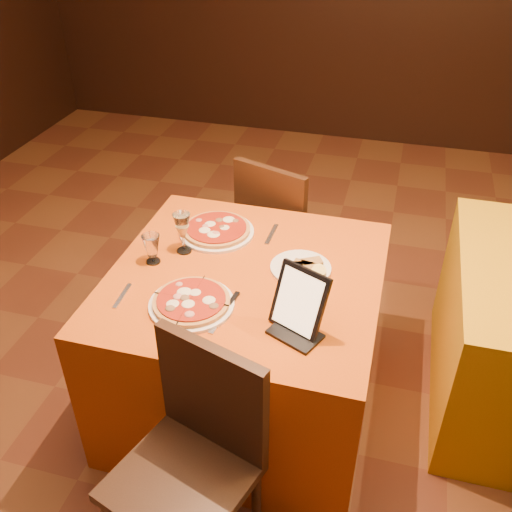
% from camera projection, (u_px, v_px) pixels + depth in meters
% --- Properties ---
extents(floor, '(6.00, 7.00, 0.01)m').
position_uv_depth(floor, '(275.00, 437.00, 2.58)').
color(floor, '#5E2D19').
rests_on(floor, ground).
extents(main_table, '(1.10, 1.10, 0.75)m').
position_uv_depth(main_table, '(246.00, 341.00, 2.55)').
color(main_table, '#C04C0C').
rests_on(main_table, floor).
extents(chair_main_near, '(0.46, 0.46, 0.91)m').
position_uv_depth(chair_main_near, '(181.00, 480.00, 1.88)').
color(chair_main_near, black).
rests_on(chair_main_near, floor).
extents(chair_main_far, '(0.62, 0.62, 0.91)m').
position_uv_depth(chair_main_far, '(288.00, 230.00, 3.17)').
color(chair_main_far, black).
rests_on(chair_main_far, floor).
extents(pizza_near, '(0.33, 0.33, 0.03)m').
position_uv_depth(pizza_near, '(192.00, 303.00, 2.16)').
color(pizza_near, white).
rests_on(pizza_near, main_table).
extents(pizza_far, '(0.34, 0.34, 0.03)m').
position_uv_depth(pizza_far, '(217.00, 231.00, 2.58)').
color(pizza_far, white).
rests_on(pizza_far, main_table).
extents(cutlet_dish, '(0.25, 0.25, 0.03)m').
position_uv_depth(cutlet_dish, '(301.00, 267.00, 2.35)').
color(cutlet_dish, white).
rests_on(cutlet_dish, main_table).
extents(wine_glass, '(0.09, 0.09, 0.19)m').
position_uv_depth(wine_glass, '(183.00, 233.00, 2.42)').
color(wine_glass, '#EDCF87').
rests_on(wine_glass, main_table).
extents(water_glass, '(0.07, 0.07, 0.13)m').
position_uv_depth(water_glass, '(152.00, 249.00, 2.37)').
color(water_glass, white).
rests_on(water_glass, main_table).
extents(tablet, '(0.22, 0.17, 0.24)m').
position_uv_depth(tablet, '(299.00, 301.00, 2.00)').
color(tablet, black).
rests_on(tablet, main_table).
extents(knife, '(0.05, 0.24, 0.01)m').
position_uv_depth(knife, '(224.00, 314.00, 2.12)').
color(knife, silver).
rests_on(knife, main_table).
extents(fork_near, '(0.03, 0.16, 0.01)m').
position_uv_depth(fork_near, '(122.00, 296.00, 2.21)').
color(fork_near, '#B4B4BB').
rests_on(fork_near, main_table).
extents(fork_far, '(0.02, 0.17, 0.01)m').
position_uv_depth(fork_far, '(272.00, 234.00, 2.58)').
color(fork_far, '#A9AAAF').
rests_on(fork_far, main_table).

